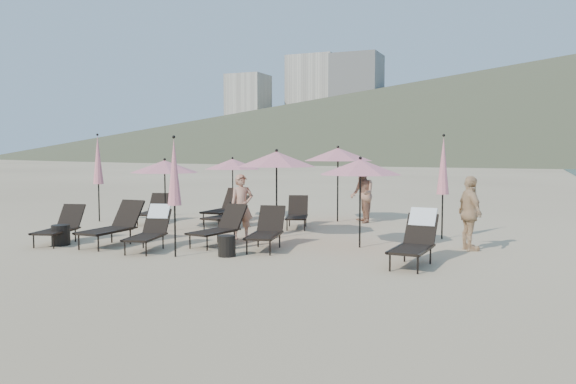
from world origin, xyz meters
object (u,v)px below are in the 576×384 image
at_px(beachgoer_a, 242,207).
at_px(beachgoer_c, 470,213).
at_px(lounger_0, 61,226).
at_px(umbrella_open_2, 360,167).
at_px(lounger_2, 150,229).
at_px(umbrella_closed_0, 174,173).
at_px(lounger_4, 266,230).
at_px(side_table_0, 61,235).
at_px(lounger_1, 113,225).
at_px(beachgoer_b, 362,194).
at_px(umbrella_closed_1, 443,166).
at_px(lounger_3, 219,227).
at_px(lounger_7, 226,207).
at_px(lounger_6, 154,210).
at_px(lounger_9, 297,213).
at_px(umbrella_open_3, 233,164).
at_px(side_table_1, 227,246).
at_px(lounger_5, 416,239).
at_px(umbrella_open_4, 338,154).
at_px(lounger_8, 227,213).
at_px(umbrella_closed_2, 98,160).
at_px(umbrella_open_0, 165,167).
at_px(umbrella_open_1, 277,159).

relative_size(beachgoer_a, beachgoer_c, 0.98).
xyz_separation_m(lounger_0, umbrella_open_2, (6.80, 2.31, 1.44)).
relative_size(lounger_2, umbrella_closed_0, 0.65).
distance_m(umbrella_closed_0, beachgoer_a, 2.94).
xyz_separation_m(lounger_4, side_table_0, (-4.71, -1.46, -0.20)).
bearing_deg(lounger_1, beachgoer_b, 56.26).
bearing_deg(umbrella_closed_1, lounger_3, -147.01).
bearing_deg(lounger_0, lounger_7, 57.25).
bearing_deg(lounger_2, lounger_3, 31.40).
xyz_separation_m(lounger_6, side_table_0, (0.58, -4.34, -0.18)).
distance_m(lounger_9, umbrella_open_3, 3.48).
relative_size(lounger_9, beachgoer_b, 0.94).
relative_size(lounger_0, lounger_1, 0.93).
xyz_separation_m(lounger_1, side_table_1, (3.19, -0.18, -0.26)).
bearing_deg(lounger_5, umbrella_closed_1, 93.24).
height_order(beachgoer_b, beachgoer_c, beachgoer_b).
relative_size(lounger_3, lounger_5, 0.97).
height_order(umbrella_open_4, beachgoer_c, umbrella_open_4).
relative_size(lounger_0, umbrella_open_4, 0.69).
xyz_separation_m(lounger_8, beachgoer_b, (3.23, 2.84, 0.46)).
xyz_separation_m(lounger_5, umbrella_closed_1, (0.00, 3.53, 1.35)).
distance_m(umbrella_closed_0, beachgoer_b, 7.53).
distance_m(umbrella_open_2, beachgoer_c, 2.65).
distance_m(lounger_7, side_table_0, 5.53).
bearing_deg(lounger_6, umbrella_closed_1, -15.28).
height_order(umbrella_closed_0, side_table_1, umbrella_closed_0).
height_order(lounger_0, lounger_4, lounger_4).
bearing_deg(lounger_3, umbrella_open_2, 25.70).
height_order(lounger_5, umbrella_closed_2, umbrella_closed_2).
relative_size(lounger_3, beachgoer_b, 0.94).
bearing_deg(lounger_8, umbrella_closed_1, 10.19).
bearing_deg(lounger_8, lounger_0, -113.74).
xyz_separation_m(lounger_7, beachgoer_c, (7.55, -2.21, 0.35)).
xyz_separation_m(lounger_9, side_table_0, (-3.93, -5.15, -0.18)).
height_order(lounger_7, side_table_0, lounger_7).
height_order(lounger_2, side_table_1, lounger_2).
xyz_separation_m(lounger_5, lounger_6, (-8.73, 3.29, -0.09)).
bearing_deg(beachgoer_b, lounger_8, -79.58).
xyz_separation_m(lounger_6, umbrella_open_2, (7.18, -1.83, 1.44)).
distance_m(lounger_8, lounger_9, 2.04).
distance_m(umbrella_open_2, side_table_0, 7.24).
bearing_deg(umbrella_open_4, lounger_5, -58.86).
height_order(lounger_7, side_table_1, lounger_7).
distance_m(umbrella_open_0, umbrella_open_4, 5.49).
height_order(umbrella_open_0, umbrella_open_2, umbrella_open_2).
relative_size(umbrella_closed_1, side_table_0, 5.50).
xyz_separation_m(lounger_3, umbrella_open_1, (0.76, 1.60, 1.59)).
height_order(lounger_5, umbrella_closed_1, umbrella_closed_1).
height_order(umbrella_closed_0, beachgoer_b, umbrella_closed_0).
distance_m(lounger_6, beachgoer_a, 4.42).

